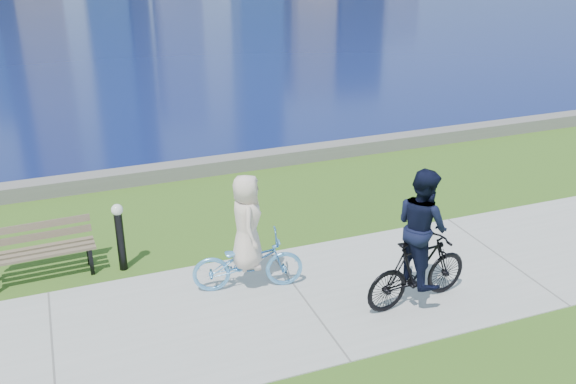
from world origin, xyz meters
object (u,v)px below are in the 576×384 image
at_px(bollard_lamp, 120,233).
at_px(cyclist_man, 420,249).
at_px(park_bench, 40,246).
at_px(cyclist_woman, 247,248).

height_order(bollard_lamp, cyclist_man, cyclist_man).
bearing_deg(park_bench, bollard_lamp, -13.85).
distance_m(bollard_lamp, cyclist_man, 5.23).
relative_size(bollard_lamp, cyclist_man, 0.55).
bearing_deg(cyclist_woman, bollard_lamp, 64.81).
height_order(park_bench, bollard_lamp, bollard_lamp).
distance_m(park_bench, cyclist_man, 6.54).
xyz_separation_m(bollard_lamp, cyclist_woman, (1.92, -1.44, 0.05)).
distance_m(park_bench, bollard_lamp, 1.39).
relative_size(park_bench, cyclist_man, 0.78).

